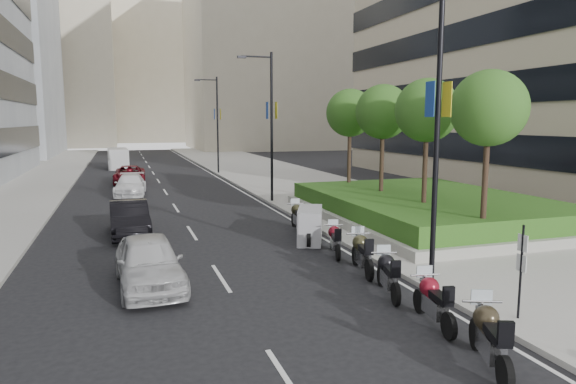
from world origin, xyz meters
name	(u,v)px	position (x,y,z in m)	size (l,w,h in m)	color
ground	(308,317)	(0.00, 0.00, 0.00)	(160.00, 160.00, 0.00)	black
sidewalk_right	(285,178)	(9.00, 30.00, 0.07)	(10.00, 100.00, 0.15)	#9E9B93
sidewalk_left	(14,188)	(-12.00, 30.00, 0.07)	(8.00, 100.00, 0.15)	#9E9B93
lane_edge	(225,181)	(3.70, 30.00, 0.01)	(0.12, 100.00, 0.01)	silver
lane_centre	(160,184)	(-1.50, 30.00, 0.01)	(0.12, 100.00, 0.01)	silver
building_cream_right	(269,48)	(22.00, 80.00, 18.00)	(28.00, 24.00, 36.00)	#B7AD93
building_cream_left	(43,58)	(-18.00, 100.00, 17.00)	(26.00, 24.00, 34.00)	#B7AD93
building_cream_centre	(144,62)	(2.00, 120.00, 19.00)	(30.00, 24.00, 38.00)	#B7AD93
planter	(427,215)	(10.00, 10.00, 0.35)	(10.00, 14.00, 0.40)	#97968D
hedge	(427,203)	(10.00, 10.00, 0.95)	(9.40, 13.40, 0.80)	#235117
tree_0	(489,109)	(8.50, 4.00, 5.42)	(2.80, 2.80, 6.30)	#332319
tree_1	(427,111)	(8.50, 8.00, 5.42)	(2.80, 2.80, 6.30)	#332319
tree_2	(383,112)	(8.50, 12.00, 5.42)	(2.80, 2.80, 6.30)	#332319
tree_3	(350,113)	(8.50, 16.00, 5.42)	(2.80, 2.80, 6.30)	#332319
lamp_post_0	(433,118)	(4.14, 1.00, 5.07)	(2.34, 0.45, 9.00)	black
lamp_post_1	(269,119)	(4.14, 18.00, 5.07)	(2.34, 0.45, 9.00)	black
lamp_post_2	(216,120)	(4.14, 36.00, 5.07)	(2.34, 0.45, 9.00)	black
parking_sign	(521,267)	(4.80, -2.00, 1.46)	(0.06, 0.32, 2.50)	black
motorcycle_0	(489,337)	(2.55, -3.67, 0.66)	(1.14, 2.34, 1.23)	black
motorcycle_1	(433,301)	(2.75, -1.39, 0.61)	(0.76, 2.28, 1.14)	black
motorcycle_2	(388,274)	(2.79, 0.91, 0.61)	(0.87, 2.25, 1.14)	black
motorcycle_3	(362,253)	(3.08, 3.18, 0.65)	(0.84, 2.42, 1.21)	black
motorcycle_4	(335,240)	(3.10, 5.49, 0.57)	(0.83, 2.09, 1.06)	black
motorcycle_5	(310,225)	(2.92, 7.67, 0.71)	(1.78, 2.53, 1.42)	black
motorcycle_6	(298,217)	(3.21, 10.04, 0.63)	(0.79, 2.37, 1.18)	black
car_a	(149,262)	(-3.72, 3.74, 0.79)	(1.86, 4.62, 1.58)	#BABABC
car_b	(129,219)	(-4.15, 11.30, 0.75)	(1.58, 4.54, 1.50)	black
car_c	(130,185)	(-3.87, 24.09, 0.69)	(1.94, 4.76, 1.38)	white
car_d	(130,175)	(-3.79, 31.02, 0.71)	(2.35, 5.10, 1.42)	maroon
delivery_van	(118,159)	(-4.68, 44.75, 0.98)	(2.15, 5.10, 2.11)	#BBBBBD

